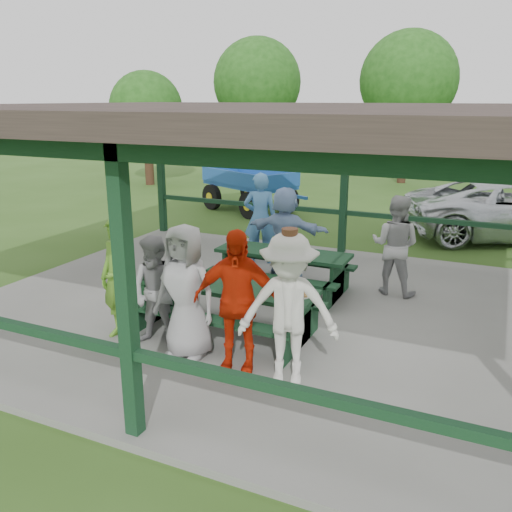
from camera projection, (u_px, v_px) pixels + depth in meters
The scene contains 18 objects.
ground at pixel (277, 314), 8.98m from camera, with size 90.00×90.00×0.00m, color #305219.
concrete_slab at pixel (277, 311), 8.96m from camera, with size 10.00×8.00×0.10m, color slate.
pavilion_structure at pixel (279, 117), 8.09m from camera, with size 10.60×8.60×3.24m.
picnic_table_near at pixel (224, 302), 7.90m from camera, with size 2.73×1.39×0.75m.
picnic_table_far at pixel (283, 266), 9.60m from camera, with size 2.36×1.39×0.75m.
table_setting at pixel (219, 280), 7.90m from camera, with size 2.38×0.45×0.10m.
contestant_green at pixel (119, 279), 7.60m from camera, with size 0.65×0.43×1.78m, color #589027.
contestant_grey_left at pixel (157, 293), 7.39m from camera, with size 0.77×0.60×1.58m, color gray.
contestant_grey_mid at pixel (186, 292), 7.06m from camera, with size 0.89×0.58×1.81m, color gray.
contestant_red at pixel (236, 302), 6.68m from camera, with size 1.08×0.45×1.85m, color red.
contestant_white_fedora at pixel (288, 309), 6.40m from camera, with size 1.36×1.02×1.92m.
spectator_lblue at pixel (285, 232), 10.34m from camera, with size 1.63×0.52×1.75m, color #85A2CE.
spectator_blue at pixel (260, 218), 11.21m from camera, with size 0.69×0.45×1.89m, color teal.
spectator_grey at pixel (395, 245), 9.43m from camera, with size 0.85×0.67×1.76m, color #959598.
farm_trailer at pixel (250, 189), 17.02m from camera, with size 3.98×2.74×1.42m.
tree_far_left at pixel (257, 83), 23.96m from camera, with size 3.87×3.87×6.05m.
tree_left at pixel (409, 80), 21.75m from camera, with size 3.90×3.90×6.09m.
tree_edge_left at pixel (146, 108), 21.56m from camera, with size 2.89×2.89×4.51m.
Camera 1 is at (3.19, -7.72, 3.44)m, focal length 38.00 mm.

